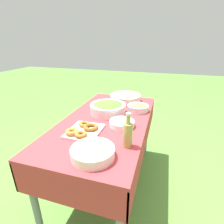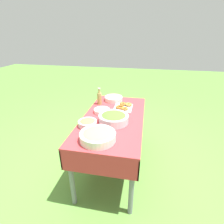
# 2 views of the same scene
# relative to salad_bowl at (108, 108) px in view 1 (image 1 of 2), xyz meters

# --- Properties ---
(ground_plane) EXTENTS (14.00, 14.00, 0.00)m
(ground_plane) POSITION_rel_salad_bowl_xyz_m (-0.13, -0.03, -0.81)
(ground_plane) COLOR #568C38
(picnic_table) EXTENTS (1.45, 0.73, 0.75)m
(picnic_table) POSITION_rel_salad_bowl_xyz_m (-0.13, -0.03, -0.16)
(picnic_table) COLOR #B73338
(picnic_table) RESTS_ON ground_plane
(salad_bowl) EXTENTS (0.34, 0.34, 0.11)m
(salad_bowl) POSITION_rel_salad_bowl_xyz_m (0.00, 0.00, 0.00)
(salad_bowl) COLOR silver
(salad_bowl) RESTS_ON picnic_table
(pasta_bowl) EXTENTS (0.26, 0.26, 0.08)m
(pasta_bowl) POSITION_rel_salad_bowl_xyz_m (-0.68, -0.13, -0.02)
(pasta_bowl) COLOR silver
(pasta_bowl) RESTS_ON picnic_table
(donut_platter) EXTENTS (0.29, 0.25, 0.05)m
(donut_platter) POSITION_rel_salad_bowl_xyz_m (-0.42, 0.06, -0.04)
(donut_platter) COLOR silver
(donut_platter) RESTS_ON picnic_table
(plate_stack) EXTENTS (0.20, 0.20, 0.05)m
(plate_stack) POSITION_rel_salad_bowl_xyz_m (-0.23, -0.20, -0.03)
(plate_stack) COLOR white
(plate_stack) RESTS_ON picnic_table
(olive_oil_bottle) EXTENTS (0.06, 0.06, 0.24)m
(olive_oil_bottle) POSITION_rel_salad_bowl_xyz_m (-0.50, -0.30, 0.04)
(olive_oil_bottle) COLOR #998E4C
(olive_oil_bottle) RESTS_ON picnic_table
(bread_bowl) EXTENTS (0.35, 0.35, 0.10)m
(bread_bowl) POSITION_rel_salad_bowl_xyz_m (0.39, -0.08, -0.01)
(bread_bowl) COLOR silver
(bread_bowl) RESTS_ON picnic_table
(olive_bowl) EXTENTS (0.21, 0.21, 0.08)m
(olive_bowl) POSITION_rel_salad_bowl_xyz_m (0.14, -0.27, -0.02)
(olive_bowl) COLOR silver
(olive_bowl) RESTS_ON picnic_table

